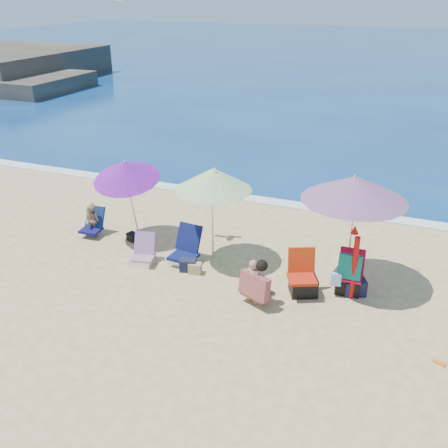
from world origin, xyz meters
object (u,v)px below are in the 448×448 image
at_px(person_center, 255,283).
at_px(furled_umbrella, 354,260).
at_px(chair_navy, 184,253).
at_px(camp_chair_right, 349,278).
at_px(person_left, 92,220).
at_px(umbrella_striped, 213,179).
at_px(chair_rainbow, 143,256).
at_px(umbrella_turquoise, 355,188).
at_px(umbrella_blue, 125,171).
at_px(camp_chair_left, 303,281).

bearing_deg(person_center, furled_umbrella, 29.15).
relative_size(chair_navy, camp_chair_right, 0.88).
distance_m(chair_navy, person_left, 2.73).
relative_size(umbrella_striped, chair_navy, 2.73).
bearing_deg(chair_navy, furled_umbrella, -1.04).
relative_size(chair_rainbow, person_left, 0.77).
xyz_separation_m(umbrella_striped, furled_umbrella, (3.10, -0.38, -1.13)).
xyz_separation_m(umbrella_turquoise, chair_rainbow, (-4.33, -0.83, -1.93)).
relative_size(umbrella_striped, person_center, 2.33).
xyz_separation_m(camp_chair_right, person_center, (-1.62, -1.08, 0.13)).
height_order(umbrella_turquoise, furled_umbrella, umbrella_turquoise).
bearing_deg(furled_umbrella, chair_rainbow, -175.55).
height_order(camp_chair_right, person_center, person_center).
bearing_deg(umbrella_striped, umbrella_blue, 174.42).
xyz_separation_m(chair_navy, person_left, (-2.70, 0.40, 0.19)).
bearing_deg(furled_umbrella, umbrella_turquoise, 111.78).
relative_size(umbrella_turquoise, umbrella_striped, 1.08).
distance_m(umbrella_blue, camp_chair_right, 5.53).
height_order(umbrella_striped, chair_navy, umbrella_striped).
bearing_deg(chair_rainbow, camp_chair_left, 1.56).
distance_m(umbrella_striped, chair_rainbow, 2.38).
height_order(furled_umbrella, camp_chair_right, furled_umbrella).
height_order(chair_navy, camp_chair_right, camp_chair_right).
distance_m(umbrella_turquoise, person_left, 6.44).
bearing_deg(umbrella_striped, chair_navy, -152.86).
bearing_deg(camp_chair_left, umbrella_blue, 169.21).
xyz_separation_m(chair_navy, chair_rainbow, (-0.82, -0.42, -0.04)).
bearing_deg(furled_umbrella, camp_chair_left, -164.53).
bearing_deg(camp_chair_left, person_left, 172.47).
height_order(chair_navy, chair_rainbow, chair_navy).
distance_m(camp_chair_right, person_center, 1.95).
distance_m(umbrella_blue, chair_navy, 2.36).
distance_m(umbrella_striped, person_left, 3.64).
xyz_separation_m(umbrella_blue, chair_rainbow, (0.88, -0.95, -1.59)).
height_order(chair_navy, person_left, person_left).
bearing_deg(furled_umbrella, person_left, 175.79).
bearing_deg(chair_navy, person_left, 171.49).
bearing_deg(person_left, umbrella_turquoise, 0.10).
height_order(umbrella_blue, camp_chair_left, umbrella_blue).
bearing_deg(umbrella_striped, camp_chair_right, -4.70).
xyz_separation_m(umbrella_turquoise, umbrella_striped, (-2.91, -0.11, -0.16)).
bearing_deg(umbrella_blue, umbrella_striped, -5.58).
relative_size(umbrella_striped, camp_chair_left, 2.36).
distance_m(umbrella_turquoise, camp_chair_left, 2.09).
height_order(camp_chair_left, camp_chair_right, camp_chair_left).
distance_m(chair_rainbow, person_center, 2.90).
height_order(furled_umbrella, chair_navy, furled_umbrella).
relative_size(umbrella_blue, person_left, 2.45).
height_order(chair_navy, person_center, person_center).
relative_size(furled_umbrella, person_left, 1.67).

